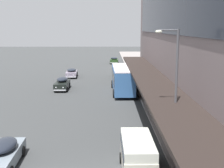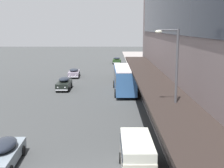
{
  "view_description": "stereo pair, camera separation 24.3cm",
  "coord_description": "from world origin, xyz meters",
  "px_view_note": "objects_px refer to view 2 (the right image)",
  "views": [
    {
      "loc": [
        2.36,
        -14.85,
        8.16
      ],
      "look_at": [
        2.76,
        18.85,
        2.03
      ],
      "focal_mm": 50.0,
      "sensor_mm": 36.0,
      "label": 1
    },
    {
      "loc": [
        2.6,
        -14.85,
        8.16
      ],
      "look_at": [
        2.76,
        18.85,
        2.03
      ],
      "focal_mm": 50.0,
      "sensor_mm": 36.0,
      "label": 2
    }
  ],
  "objects_px": {
    "sedan_second_near": "(63,83)",
    "vw_van": "(135,153)",
    "fire_hydrant": "(183,167)",
    "transit_bus_kerbside_front": "(123,78)",
    "street_lamp": "(172,83)",
    "sedan_far_back": "(2,153)",
    "sedan_oncoming_rear": "(72,73)",
    "sedan_trailing_mid": "(115,60)",
    "sedan_trailing_near": "(119,72)"
  },
  "relations": [
    {
      "from": "sedan_trailing_mid",
      "to": "vw_van",
      "type": "bearing_deg",
      "value": -89.68
    },
    {
      "from": "sedan_oncoming_rear",
      "to": "sedan_far_back",
      "type": "bearing_deg",
      "value": -90.23
    },
    {
      "from": "vw_van",
      "to": "street_lamp",
      "type": "height_order",
      "value": "street_lamp"
    },
    {
      "from": "sedan_oncoming_rear",
      "to": "sedan_trailing_mid",
      "type": "xyz_separation_m",
      "value": [
        7.46,
        19.85,
        0.02
      ]
    },
    {
      "from": "sedan_second_near",
      "to": "vw_van",
      "type": "xyz_separation_m",
      "value": [
        7.79,
        -24.08,
        0.28
      ]
    },
    {
      "from": "transit_bus_kerbside_front",
      "to": "fire_hydrant",
      "type": "bearing_deg",
      "value": -83.81
    },
    {
      "from": "sedan_oncoming_rear",
      "to": "vw_van",
      "type": "relative_size",
      "value": 1.05
    },
    {
      "from": "vw_van",
      "to": "fire_hydrant",
      "type": "distance_m",
      "value": 2.75
    },
    {
      "from": "sedan_trailing_near",
      "to": "fire_hydrant",
      "type": "bearing_deg",
      "value": -85.85
    },
    {
      "from": "sedan_far_back",
      "to": "fire_hydrant",
      "type": "xyz_separation_m",
      "value": [
        10.53,
        -1.37,
        -0.26
      ]
    },
    {
      "from": "sedan_trailing_near",
      "to": "sedan_far_back",
      "type": "height_order",
      "value": "sedan_trailing_near"
    },
    {
      "from": "sedan_oncoming_rear",
      "to": "street_lamp",
      "type": "relative_size",
      "value": 0.61
    },
    {
      "from": "street_lamp",
      "to": "fire_hydrant",
      "type": "distance_m",
      "value": 5.22
    },
    {
      "from": "vw_van",
      "to": "fire_hydrant",
      "type": "xyz_separation_m",
      "value": [
        2.63,
        -0.57,
        -0.6
      ]
    },
    {
      "from": "sedan_trailing_near",
      "to": "fire_hydrant",
      "type": "distance_m",
      "value": 35.5
    },
    {
      "from": "sedan_oncoming_rear",
      "to": "vw_van",
      "type": "bearing_deg",
      "value": -77.38
    },
    {
      "from": "sedan_trailing_near",
      "to": "fire_hydrant",
      "type": "xyz_separation_m",
      "value": [
        2.57,
        -35.41,
        -0.27
      ]
    },
    {
      "from": "transit_bus_kerbside_front",
      "to": "fire_hydrant",
      "type": "height_order",
      "value": "transit_bus_kerbside_front"
    },
    {
      "from": "sedan_far_back",
      "to": "sedan_trailing_mid",
      "type": "bearing_deg",
      "value": 81.95
    },
    {
      "from": "sedan_trailing_near",
      "to": "sedan_second_near",
      "type": "bearing_deg",
      "value": -126.09
    },
    {
      "from": "vw_van",
      "to": "fire_hydrant",
      "type": "height_order",
      "value": "vw_van"
    },
    {
      "from": "vw_van",
      "to": "fire_hydrant",
      "type": "bearing_deg",
      "value": -12.28
    },
    {
      "from": "sedan_trailing_near",
      "to": "sedan_far_back",
      "type": "xyz_separation_m",
      "value": [
        -7.96,
        -34.04,
        -0.01
      ]
    },
    {
      "from": "sedan_second_near",
      "to": "vw_van",
      "type": "height_order",
      "value": "vw_van"
    },
    {
      "from": "sedan_second_near",
      "to": "sedan_trailing_mid",
      "type": "height_order",
      "value": "sedan_second_near"
    },
    {
      "from": "street_lamp",
      "to": "vw_van",
      "type": "bearing_deg",
      "value": -134.85
    },
    {
      "from": "transit_bus_kerbside_front",
      "to": "sedan_trailing_mid",
      "type": "xyz_separation_m",
      "value": [
        -0.47,
        32.44,
        -1.11
      ]
    },
    {
      "from": "sedan_trailing_near",
      "to": "street_lamp",
      "type": "height_order",
      "value": "street_lamp"
    },
    {
      "from": "vw_van",
      "to": "street_lamp",
      "type": "bearing_deg",
      "value": 45.15
    },
    {
      "from": "sedan_far_back",
      "to": "street_lamp",
      "type": "xyz_separation_m",
      "value": [
        10.4,
        1.71,
        3.95
      ]
    },
    {
      "from": "transit_bus_kerbside_front",
      "to": "street_lamp",
      "type": "relative_size",
      "value": 1.19
    },
    {
      "from": "sedan_trailing_mid",
      "to": "street_lamp",
      "type": "bearing_deg",
      "value": -86.92
    },
    {
      "from": "transit_bus_kerbside_front",
      "to": "sedan_second_near",
      "type": "distance_m",
      "value": 8.27
    },
    {
      "from": "sedan_far_back",
      "to": "fire_hydrant",
      "type": "bearing_deg",
      "value": -7.44
    },
    {
      "from": "sedan_trailing_mid",
      "to": "fire_hydrant",
      "type": "xyz_separation_m",
      "value": [
        2.93,
        -55.09,
        -0.25
      ]
    },
    {
      "from": "sedan_trailing_near",
      "to": "street_lamp",
      "type": "xyz_separation_m",
      "value": [
        2.44,
        -32.33,
        3.94
      ]
    },
    {
      "from": "fire_hydrant",
      "to": "transit_bus_kerbside_front",
      "type": "bearing_deg",
      "value": 96.19
    },
    {
      "from": "sedan_oncoming_rear",
      "to": "fire_hydrant",
      "type": "bearing_deg",
      "value": -73.57
    },
    {
      "from": "sedan_oncoming_rear",
      "to": "street_lamp",
      "type": "height_order",
      "value": "street_lamp"
    },
    {
      "from": "sedan_second_near",
      "to": "street_lamp",
      "type": "xyz_separation_m",
      "value": [
        10.28,
        -21.57,
        3.89
      ]
    },
    {
      "from": "sedan_trailing_near",
      "to": "sedan_far_back",
      "type": "relative_size",
      "value": 1.03
    },
    {
      "from": "transit_bus_kerbside_front",
      "to": "street_lamp",
      "type": "bearing_deg",
      "value": -83.22
    },
    {
      "from": "street_lamp",
      "to": "fire_hydrant",
      "type": "xyz_separation_m",
      "value": [
        0.13,
        -3.08,
        -4.21
      ]
    },
    {
      "from": "sedan_trailing_near",
      "to": "sedan_oncoming_rear",
      "type": "distance_m",
      "value": 7.82
    },
    {
      "from": "fire_hydrant",
      "to": "street_lamp",
      "type": "bearing_deg",
      "value": 92.37
    },
    {
      "from": "sedan_trailing_mid",
      "to": "sedan_trailing_near",
      "type": "bearing_deg",
      "value": -88.96
    },
    {
      "from": "transit_bus_kerbside_front",
      "to": "sedan_oncoming_rear",
      "type": "relative_size",
      "value": 1.97
    },
    {
      "from": "sedan_trailing_mid",
      "to": "vw_van",
      "type": "distance_m",
      "value": 54.52
    },
    {
      "from": "vw_van",
      "to": "street_lamp",
      "type": "relative_size",
      "value": 0.57
    },
    {
      "from": "sedan_trailing_mid",
      "to": "fire_hydrant",
      "type": "height_order",
      "value": "sedan_trailing_mid"
    }
  ]
}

